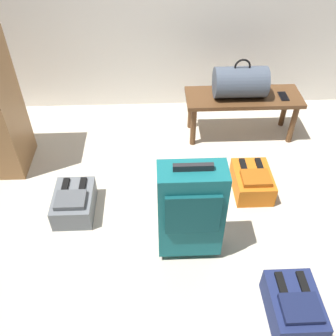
% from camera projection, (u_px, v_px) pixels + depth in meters
% --- Properties ---
extents(ground_plane, '(6.60, 6.60, 0.00)m').
position_uv_depth(ground_plane, '(201.00, 216.00, 2.73)').
color(ground_plane, beige).
extents(bench, '(1.00, 0.36, 0.41)m').
position_uv_depth(bench, '(243.00, 102.00, 3.25)').
color(bench, brown).
rests_on(bench, ground).
extents(duffel_bag_slate, '(0.44, 0.26, 0.34)m').
position_uv_depth(duffel_bag_slate, '(240.00, 82.00, 3.12)').
color(duffel_bag_slate, '#475160').
rests_on(duffel_bag_slate, bench).
extents(cell_phone, '(0.07, 0.14, 0.01)m').
position_uv_depth(cell_phone, '(283.00, 96.00, 3.19)').
color(cell_phone, black).
rests_on(cell_phone, bench).
extents(suitcase_upright_teal, '(0.40, 0.22, 0.76)m').
position_uv_depth(suitcase_upright_teal, '(191.00, 210.00, 2.26)').
color(suitcase_upright_teal, '#14666B').
rests_on(suitcase_upright_teal, ground).
extents(backpack_grey, '(0.28, 0.38, 0.21)m').
position_uv_depth(backpack_grey, '(74.00, 203.00, 2.70)').
color(backpack_grey, slate).
rests_on(backpack_grey, ground).
extents(backpack_navy, '(0.28, 0.38, 0.21)m').
position_uv_depth(backpack_navy, '(293.00, 306.00, 2.11)').
color(backpack_navy, navy).
rests_on(backpack_navy, ground).
extents(backpack_orange, '(0.28, 0.38, 0.21)m').
position_uv_depth(backpack_orange, '(252.00, 181.00, 2.87)').
color(backpack_orange, orange).
rests_on(backpack_orange, ground).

